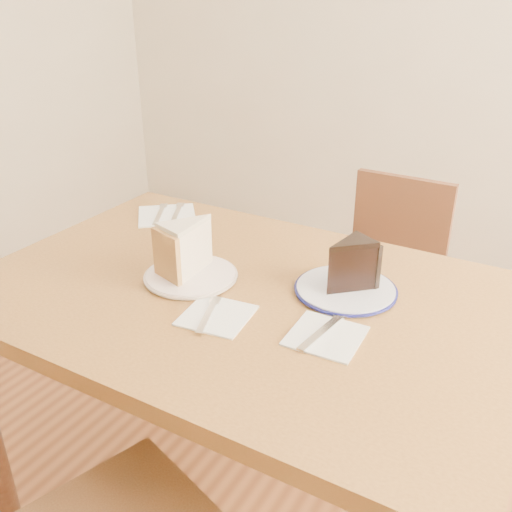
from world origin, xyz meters
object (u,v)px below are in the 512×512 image
(plate_cream, at_px, (191,276))
(chocolate_cake, at_px, (347,268))
(chair_far, at_px, (383,286))
(table, at_px, (243,327))
(plate_navy, at_px, (346,290))
(carrot_cake, at_px, (191,248))

(plate_cream, xyz_separation_m, chocolate_cake, (0.33, 0.11, 0.06))
(chair_far, bearing_deg, chocolate_cake, 99.62)
(table, relative_size, plate_navy, 5.56)
(plate_navy, bearing_deg, plate_cream, -160.62)
(chocolate_cake, bearing_deg, plate_cream, 46.12)
(table, distance_m, plate_cream, 0.17)
(chair_far, xyz_separation_m, plate_cream, (-0.24, -0.74, 0.32))
(chair_far, bearing_deg, plate_cream, 73.24)
(plate_cream, distance_m, plate_navy, 0.35)
(plate_navy, bearing_deg, chocolate_cake, -77.79)
(plate_cream, xyz_separation_m, plate_navy, (0.33, 0.12, 0.00))
(plate_cream, relative_size, plate_navy, 0.95)
(table, relative_size, plate_cream, 5.83)
(chair_far, height_order, plate_navy, chair_far)
(plate_cream, bearing_deg, chair_far, 72.08)
(plate_cream, relative_size, carrot_cake, 1.65)
(carrot_cake, bearing_deg, table, 15.36)
(chair_far, height_order, carrot_cake, carrot_cake)
(plate_cream, distance_m, chocolate_cake, 0.36)
(carrot_cake, bearing_deg, chair_far, 88.15)
(table, height_order, carrot_cake, carrot_cake)
(table, relative_size, chair_far, 1.52)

